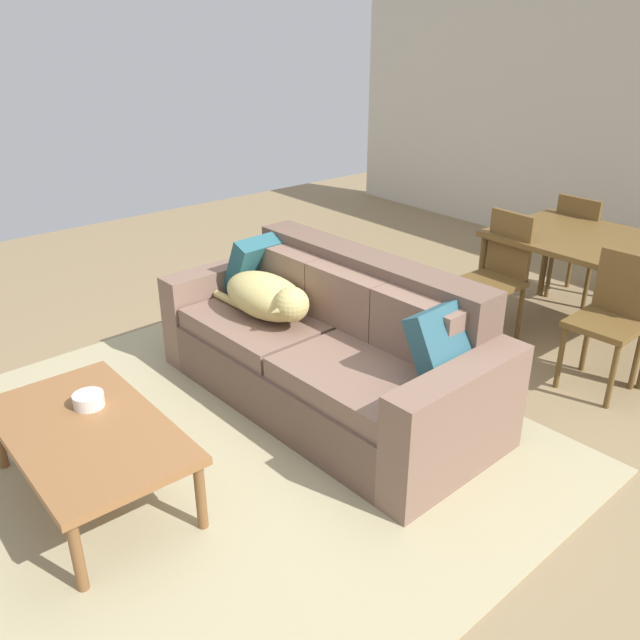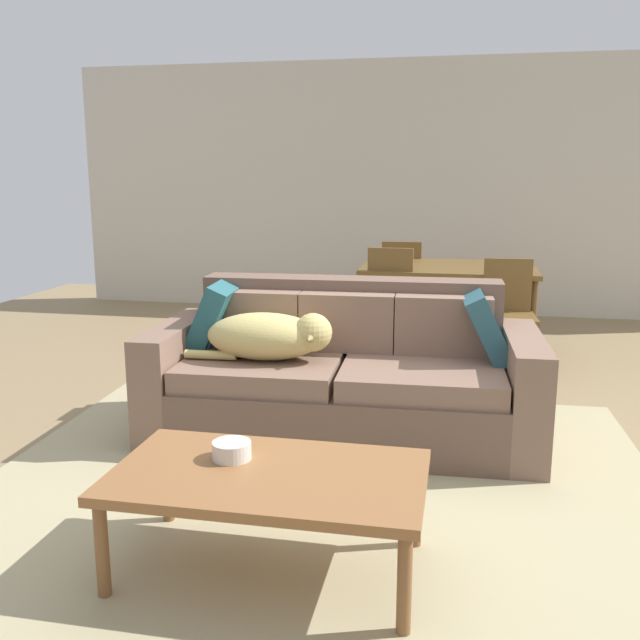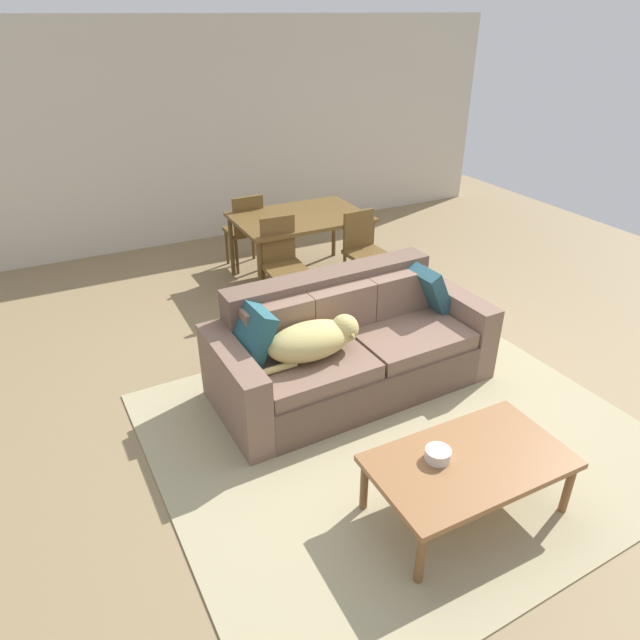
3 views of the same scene
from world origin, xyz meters
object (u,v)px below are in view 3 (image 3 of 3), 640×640
at_px(couch, 349,348).
at_px(dining_chair_near_right, 364,248).
at_px(dining_chair_near_left, 282,260).
at_px(dining_chair_far_left, 246,228).
at_px(dining_table, 300,221).
at_px(dog_on_left_cushion, 315,339).
at_px(bowl_on_coffee_table, 438,454).
at_px(throw_pillow_by_left_arm, 250,334).
at_px(coffee_table, 469,464).
at_px(throw_pillow_by_right_arm, 427,288).

distance_m(couch, dining_chair_near_right, 1.78).
bearing_deg(dining_chair_near_left, dining_chair_far_left, 91.38).
bearing_deg(dining_table, dining_chair_far_left, 128.23).
bearing_deg(dog_on_left_cushion, bowl_on_coffee_table, -83.84).
bearing_deg(couch, bowl_on_coffee_table, -100.42).
xyz_separation_m(throw_pillow_by_left_arm, dining_chair_far_left, (0.92, 2.59, -0.16)).
bearing_deg(dog_on_left_cushion, throw_pillow_by_left_arm, 151.22).
bearing_deg(dining_table, dog_on_left_cushion, -112.59).
distance_m(dining_chair_near_left, dining_chair_far_left, 1.09).
distance_m(throw_pillow_by_left_arm, dining_chair_far_left, 2.76).
bearing_deg(throw_pillow_by_left_arm, dining_table, 56.42).
bearing_deg(dog_on_left_cushion, coffee_table, -77.28).
relative_size(dining_chair_near_right, dining_chair_far_left, 0.98).
bearing_deg(throw_pillow_by_left_arm, couch, -2.29).
xyz_separation_m(dog_on_left_cushion, throw_pillow_by_right_arm, (1.20, 0.27, 0.04)).
relative_size(couch, dining_table, 1.57).
relative_size(couch, throw_pillow_by_left_arm, 5.41).
height_order(dog_on_left_cushion, dining_table, dog_on_left_cushion).
distance_m(bowl_on_coffee_table, dining_chair_near_left, 2.98).
bearing_deg(dining_table, dining_chair_near_left, -130.08).
xyz_separation_m(couch, dining_chair_near_right, (1.01, 1.46, 0.16)).
bearing_deg(dining_chair_far_left, dog_on_left_cushion, 78.70).
bearing_deg(dining_chair_far_left, bowl_on_coffee_table, 84.29).
xyz_separation_m(throw_pillow_by_right_arm, dining_chair_far_left, (-0.70, 2.54, -0.15)).
xyz_separation_m(dining_table, dining_chair_near_right, (0.46, -0.61, -0.19)).
xyz_separation_m(couch, dog_on_left_cushion, (-0.39, -0.18, 0.28)).
relative_size(couch, dining_chair_far_left, 2.48).
height_order(dog_on_left_cushion, coffee_table, dog_on_left_cushion).
relative_size(bowl_on_coffee_table, dining_chair_near_right, 0.18).
relative_size(throw_pillow_by_left_arm, bowl_on_coffee_table, 2.68).
height_order(throw_pillow_by_right_arm, dining_chair_far_left, dining_chair_far_left).
relative_size(dining_chair_near_left, dining_chair_near_right, 1.06).
relative_size(throw_pillow_by_left_arm, coffee_table, 0.35).
relative_size(couch, dining_chair_near_left, 2.39).
bearing_deg(throw_pillow_by_left_arm, dog_on_left_cushion, -26.74).
bearing_deg(bowl_on_coffee_table, dining_chair_near_left, 84.17).
relative_size(bowl_on_coffee_table, dining_chair_far_left, 0.17).
bearing_deg(throw_pillow_by_left_arm, dining_chair_near_right, 38.27).
relative_size(coffee_table, dining_chair_near_right, 1.34).
bearing_deg(dining_chair_near_right, bowl_on_coffee_table, -115.47).
height_order(coffee_table, dining_chair_near_left, dining_chair_near_left).
relative_size(dog_on_left_cushion, throw_pillow_by_left_arm, 2.02).
relative_size(couch, throw_pillow_by_right_arm, 5.53).
relative_size(throw_pillow_by_left_arm, dining_chair_near_left, 0.44).
xyz_separation_m(throw_pillow_by_left_arm, coffee_table, (0.77, -1.55, -0.29)).
bearing_deg(dining_chair_near_left, throw_pillow_by_right_arm, -61.55).
height_order(dining_table, dining_chair_near_left, dining_chair_near_left).
bearing_deg(dining_chair_far_left, dining_table, 126.99).
xyz_separation_m(dog_on_left_cushion, dining_table, (0.94, 2.25, 0.07)).
bearing_deg(dining_chair_far_left, coffee_table, 86.76).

